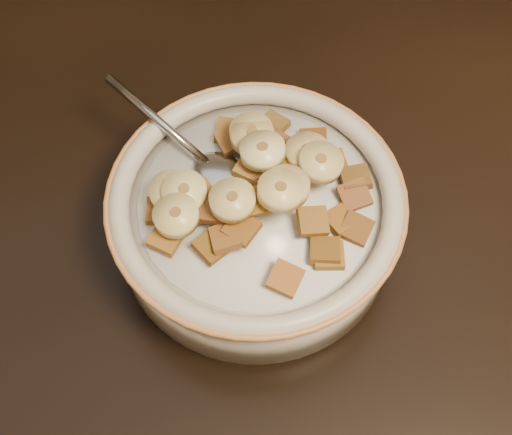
{
  "coord_description": "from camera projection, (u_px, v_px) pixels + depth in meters",
  "views": [
    {
      "loc": [
        0.05,
        -0.37,
        1.22
      ],
      "look_at": [
        0.06,
        -0.1,
        0.78
      ],
      "focal_mm": 50.0,
      "sensor_mm": 36.0,
      "label": 1
    }
  ],
  "objects": [
    {
      "name": "cereal_square_3",
      "position": [
        341.0,
        220.0,
        0.49
      ],
      "size": [
        0.03,
        0.03,
        0.01
      ],
      "primitive_type": "cube",
      "rotation": [
        -0.08,
        0.06,
        0.56
      ],
      "color": "olive",
      "rests_on": "milk"
    },
    {
      "name": "banana_slice_9",
      "position": [
        172.0,
        192.0,
        0.49
      ],
      "size": [
        0.03,
        0.03,
        0.01
      ],
      "primitive_type": "cylinder",
      "rotation": [
        -0.06,
        -0.1,
        1.5
      ],
      "color": "tan",
      "rests_on": "milk"
    },
    {
      "name": "cereal_square_2",
      "position": [
        256.0,
        143.0,
        0.51
      ],
      "size": [
        0.03,
        0.03,
        0.01
      ],
      "primitive_type": "cube",
      "rotation": [
        -0.09,
        -0.15,
        0.41
      ],
      "color": "brown",
      "rests_on": "milk"
    },
    {
      "name": "cereal_square_6",
      "position": [
        229.0,
        131.0,
        0.53
      ],
      "size": [
        0.02,
        0.02,
        0.01
      ],
      "primitive_type": "cube",
      "rotation": [
        -0.15,
        -0.02,
        2.94
      ],
      "color": "brown",
      "rests_on": "milk"
    },
    {
      "name": "banana_slice_5",
      "position": [
        321.0,
        162.0,
        0.49
      ],
      "size": [
        0.04,
        0.04,
        0.01
      ],
      "primitive_type": "cylinder",
      "rotation": [
        0.09,
        0.09,
        0.46
      ],
      "color": "#CFBE6B",
      "rests_on": "milk"
    },
    {
      "name": "cereal_square_7",
      "position": [
        281.0,
        161.0,
        0.5
      ],
      "size": [
        0.03,
        0.03,
        0.01
      ],
      "primitive_type": "cube",
      "rotation": [
        -0.02,
        -0.13,
        1.89
      ],
      "color": "brown",
      "rests_on": "milk"
    },
    {
      "name": "banana_slice_4",
      "position": [
        286.0,
        187.0,
        0.47
      ],
      "size": [
        0.04,
        0.04,
        0.01
      ],
      "primitive_type": "cylinder",
      "rotation": [
        0.01,
        0.0,
        2.54
      ],
      "color": "#D3B76C",
      "rests_on": "milk"
    },
    {
      "name": "cereal_square_25",
      "position": [
        356.0,
        178.0,
        0.5
      ],
      "size": [
        0.02,
        0.02,
        0.01
      ],
      "primitive_type": "cube",
      "rotation": [
        -0.08,
        0.12,
        1.67
      ],
      "color": "brown",
      "rests_on": "milk"
    },
    {
      "name": "cereal_square_21",
      "position": [
        356.0,
        229.0,
        0.48
      ],
      "size": [
        0.03,
        0.03,
        0.01
      ],
      "primitive_type": "cube",
      "rotation": [
        0.13,
        -0.13,
        1.07
      ],
      "color": "brown",
      "rests_on": "milk"
    },
    {
      "name": "cereal_square_23",
      "position": [
        199.0,
        205.0,
        0.48
      ],
      "size": [
        0.03,
        0.03,
        0.01
      ],
      "primitive_type": "cube",
      "rotation": [
        0.15,
        0.0,
        2.37
      ],
      "color": "brown",
      "rests_on": "milk"
    },
    {
      "name": "cereal_square_9",
      "position": [
        212.0,
        246.0,
        0.47
      ],
      "size": [
        0.03,
        0.03,
        0.01
      ],
      "primitive_type": "cube",
      "rotation": [
        0.11,
        0.07,
        0.72
      ],
      "color": "brown",
      "rests_on": "milk"
    },
    {
      "name": "cereal_square_27",
      "position": [
        242.0,
        228.0,
        0.47
      ],
      "size": [
        0.03,
        0.03,
        0.01
      ],
      "primitive_type": "cube",
      "rotation": [
        -0.15,
        -0.02,
        2.48
      ],
      "color": "brown",
      "rests_on": "milk"
    },
    {
      "name": "banana_slice_2",
      "position": [
        263.0,
        151.0,
        0.48
      ],
      "size": [
        0.04,
        0.04,
        0.01
      ],
      "primitive_type": "cylinder",
      "rotation": [
        -0.11,
        0.06,
        0.99
      ],
      "color": "#F9E59D",
      "rests_on": "milk"
    },
    {
      "name": "floor",
      "position": [
        218.0,
        409.0,
        1.28
      ],
      "size": [
        4.0,
        4.5,
        0.1
      ],
      "primitive_type": "cube",
      "color": "#422816",
      "rests_on": "ground"
    },
    {
      "name": "banana_slice_6",
      "position": [
        307.0,
        152.0,
        0.5
      ],
      "size": [
        0.03,
        0.03,
        0.01
      ],
      "primitive_type": "cylinder",
      "rotation": [
        -0.05,
        0.07,
        1.55
      ],
      "color": "#DEC47A",
      "rests_on": "milk"
    },
    {
      "name": "cereal_square_8",
      "position": [
        313.0,
        141.0,
        0.52
      ],
      "size": [
        0.02,
        0.02,
        0.01
      ],
      "primitive_type": "cube",
      "rotation": [
        -0.0,
        0.15,
        3.05
      ],
      "color": "brown",
      "rests_on": "milk"
    },
    {
      "name": "cereal_square_12",
      "position": [
        325.0,
        251.0,
        0.47
      ],
      "size": [
        0.02,
        0.02,
        0.01
      ],
      "primitive_type": "cube",
      "rotation": [
        -0.05,
        0.14,
        1.46
      ],
      "color": "brown",
      "rests_on": "milk"
    },
    {
      "name": "cereal_square_20",
      "position": [
        166.0,
        238.0,
        0.48
      ],
      "size": [
        0.03,
        0.03,
        0.01
      ],
      "primitive_type": "cube",
      "rotation": [
        0.03,
        -0.02,
        1.07
      ],
      "color": "#965C1B",
      "rests_on": "milk"
    },
    {
      "name": "cereal_square_15",
      "position": [
        161.0,
        211.0,
        0.49
      ],
      "size": [
        0.02,
        0.02,
        0.01
      ],
      "primitive_type": "cube",
      "rotation": [
        -0.01,
        0.0,
        1.53
      ],
      "color": "brown",
      "rests_on": "milk"
    },
    {
      "name": "cereal_square_26",
      "position": [
        251.0,
        168.0,
        0.49
      ],
      "size": [
        0.03,
        0.03,
        0.01
      ],
      "primitive_type": "cube",
      "rotation": [
        0.03,
        -0.11,
        2.66
      ],
      "color": "#9A662A",
      "rests_on": "milk"
    },
    {
      "name": "cereal_square_16",
      "position": [
        313.0,
        221.0,
        0.48
      ],
      "size": [
        0.02,
        0.02,
        0.01
      ],
      "primitive_type": "cube",
      "rotation": [
        0.14,
        -0.17,
        1.64
      ],
      "color": "olive",
      "rests_on": "milk"
    },
    {
      "name": "cereal_square_22",
      "position": [
        332.0,
        164.0,
        0.51
      ],
      "size": [
        0.02,
        0.02,
        0.01
      ],
      "primitive_type": "cube",
      "rotation": [
        0.05,
        -0.11,
        0.19
      ],
      "color": "brown",
      "rests_on": "milk"
    },
    {
      "name": "cereal_square_13",
      "position": [
        355.0,
        195.0,
        0.5
      ],
      "size": [
        0.03,
        0.03,
        0.01
      ],
      "primitive_type": "cube",
      "rotation": [
        0.23,
        -0.15,
        0.28
      ],
      "color": "brown",
      "rests_on": "milk"
    },
    {
      "name": "banana_slice_8",
      "position": [
        281.0,
        190.0,
        0.46
      ],
      "size": [
        0.04,
        0.04,
        0.01
      ],
      "primitive_type": "cylinder",
      "rotation": [
        0.07,
        0.09,
        1.31
      ],
      "color": "beige",
      "rests_on": "milk"
    },
    {
      "name": "cereal_square_11",
      "position": [
        272.0,
        125.0,
        0.53
      ],
      "size": [
        0.03,
        0.03,
        0.01
      ],
      "primitive_type": "cube",
      "rotation": [
        -0.02,
        0.14,
        2.37
      ],
      "color": "brown",
      "rests_on": "milk"
    },
    {
      "name": "cereal_square_24",
      "position": [
        253.0,
        202.0,
        0.47
      ],
      "size": [
        0.02,
        0.02,
        0.01
      ],
      "primitive_type": "cube",
      "rotation": [
        0.21,
        -0.05,
        0.24
      ],
      "color": "brown",
      "rests_on": "milk"
    },
    {
      "name": "banana_slice_3",
      "position": [
        184.0,
        192.0,
        0.48
      ],
      "size": [
        0.04,
        0.04,
        0.01
      ],
      "primitive_type": "cylinder",
      "rotation": [
        -0.11,
        -0.07,
        2.57
      ],
      "color": "#F0DE95",
      "rests_on": "milk"
    },
    {
      "name": "banana_slice_0",
      "position": [
        232.0,
        200.0,
        0.47
      ],
      "size": [
        0.04,
        0.04,
        0.01
      ],
      "primitive_type": "cylinder",
      "rotation": [
        -0.01,
        0.02,
        2.73
      ],
      "color": "beige",
      "rests_on": "milk"
    },
    {
      "name": "banana_slice_1",
      "position": [
        251.0,
        133.0,
        0.5
      ],
      "size": [
        0.04,
        0.04,
        0.01
      ],
      "primitive_type": "cylinder",
      "rotation": [
        0.02,
        -0.08,
        1.05
      ],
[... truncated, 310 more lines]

